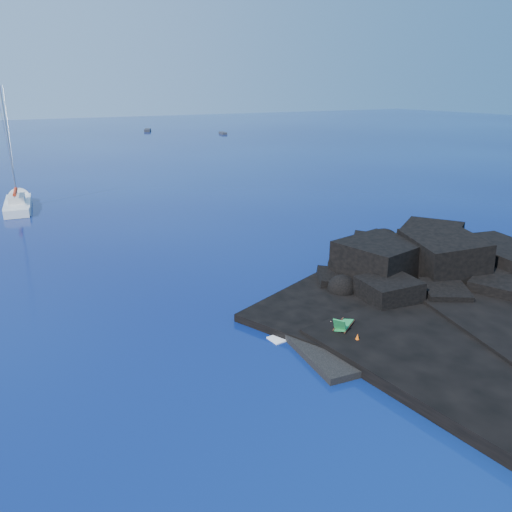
{
  "coord_description": "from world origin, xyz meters",
  "views": [
    {
      "loc": [
        -12.03,
        -16.93,
        12.52
      ],
      "look_at": [
        2.84,
        9.89,
        2.0
      ],
      "focal_mm": 35.0,
      "sensor_mm": 36.0,
      "label": 1
    }
  ],
  "objects_px": {
    "distant_boat_a": "(148,131)",
    "sailboat": "(19,209)",
    "sunbather": "(324,326)",
    "deck_chair": "(344,321)",
    "marker_cone": "(357,339)",
    "distant_boat_b": "(223,134)"
  },
  "relations": [
    {
      "from": "deck_chair",
      "to": "sunbather",
      "type": "height_order",
      "value": "deck_chair"
    },
    {
      "from": "sailboat",
      "to": "marker_cone",
      "type": "height_order",
      "value": "sailboat"
    },
    {
      "from": "distant_boat_a",
      "to": "distant_boat_b",
      "type": "xyz_separation_m",
      "value": [
        15.28,
        -18.24,
        0.0
      ]
    },
    {
      "from": "sunbather",
      "to": "distant_boat_a",
      "type": "bearing_deg",
      "value": 67.91
    },
    {
      "from": "marker_cone",
      "to": "distant_boat_b",
      "type": "distance_m",
      "value": 117.58
    },
    {
      "from": "distant_boat_a",
      "to": "marker_cone",
      "type": "bearing_deg",
      "value": -81.24
    },
    {
      "from": "sailboat",
      "to": "distant_boat_a",
      "type": "relative_size",
      "value": 2.48
    },
    {
      "from": "distant_boat_a",
      "to": "sailboat",
      "type": "bearing_deg",
      "value": -93.89
    },
    {
      "from": "distant_boat_b",
      "to": "deck_chair",
      "type": "bearing_deg",
      "value": -103.42
    },
    {
      "from": "deck_chair",
      "to": "distant_boat_b",
      "type": "height_order",
      "value": "deck_chair"
    },
    {
      "from": "sunbather",
      "to": "distant_boat_a",
      "type": "relative_size",
      "value": 0.33
    },
    {
      "from": "deck_chair",
      "to": "marker_cone",
      "type": "relative_size",
      "value": 2.95
    },
    {
      "from": "sunbather",
      "to": "distant_boat_a",
      "type": "xyz_separation_m",
      "value": [
        29.49,
        124.98,
        -0.52
      ]
    },
    {
      "from": "sailboat",
      "to": "distant_boat_a",
      "type": "height_order",
      "value": "sailboat"
    },
    {
      "from": "marker_cone",
      "to": "sunbather",
      "type": "bearing_deg",
      "value": 100.64
    },
    {
      "from": "deck_chair",
      "to": "sunbather",
      "type": "relative_size",
      "value": 1.01
    },
    {
      "from": "deck_chair",
      "to": "sunbather",
      "type": "xyz_separation_m",
      "value": [
        -0.69,
        0.74,
        -0.41
      ]
    },
    {
      "from": "distant_boat_a",
      "to": "distant_boat_b",
      "type": "bearing_deg",
      "value": -28.4
    },
    {
      "from": "deck_chair",
      "to": "marker_cone",
      "type": "distance_m",
      "value": 1.48
    },
    {
      "from": "sunbather",
      "to": "marker_cone",
      "type": "xyz_separation_m",
      "value": [
        0.41,
        -2.16,
        0.11
      ]
    },
    {
      "from": "sailboat",
      "to": "deck_chair",
      "type": "relative_size",
      "value": 7.48
    },
    {
      "from": "deck_chair",
      "to": "marker_cone",
      "type": "xyz_separation_m",
      "value": [
        -0.29,
        -1.42,
        -0.29
      ]
    }
  ]
}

